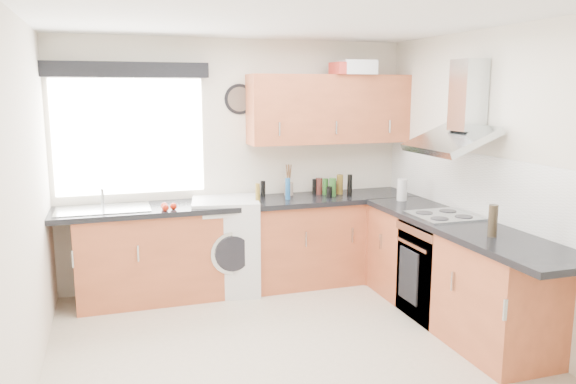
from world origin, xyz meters
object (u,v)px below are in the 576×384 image
object	(u,v)px
upper_cabinets	(329,109)
washing_machine	(226,245)
extractor_hood	(459,117)
oven	(441,270)

from	to	relation	value
upper_cabinets	washing_machine	bearing A→B (deg)	-174.72
extractor_hood	washing_machine	world-z (taller)	extractor_hood
upper_cabinets	washing_machine	world-z (taller)	upper_cabinets
oven	upper_cabinets	xyz separation A→B (m)	(-0.55, 1.32, 1.38)
upper_cabinets	washing_machine	size ratio (longest dim) A/B	1.81
oven	washing_machine	bearing A→B (deg)	144.10
extractor_hood	upper_cabinets	size ratio (longest dim) A/B	0.46
oven	upper_cabinets	bearing A→B (deg)	112.54
oven	washing_machine	xyz separation A→B (m)	(-1.69, 1.22, 0.04)
oven	washing_machine	size ratio (longest dim) A/B	0.91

